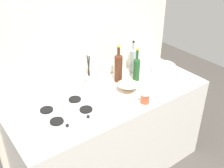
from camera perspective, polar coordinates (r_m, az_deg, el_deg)
ground_plane at (r=2.95m, az=-0.00°, el=-17.37°), size 6.00×6.00×0.00m
counter_block at (r=2.63m, az=-0.00°, el=-10.77°), size 1.80×0.70×0.90m
backsplash_panel at (r=2.56m, az=-5.06°, el=4.33°), size 1.90×0.06×2.13m
stovetop_hob at (r=2.18m, az=-9.59°, el=-5.71°), size 0.51×0.40×0.04m
plate_stack at (r=2.78m, az=10.83°, el=3.24°), size 0.23×0.23×0.08m
wine_bottle_leftmost at (r=2.52m, az=1.37°, el=3.61°), size 0.07×0.07×0.37m
wine_bottle_mid_left at (r=2.56m, az=5.22°, el=3.37°), size 0.06×0.06×0.33m
wine_bottle_mid_right at (r=2.70m, az=4.41°, el=5.07°), size 0.06×0.06×0.33m
mixing_bowl at (r=2.42m, az=3.35°, el=-0.67°), size 0.19×0.19×0.07m
utensil_crock at (r=2.49m, az=-4.54°, el=0.92°), size 0.09×0.09×0.31m
condiment_jar_front at (r=2.27m, az=7.01°, el=-2.93°), size 0.08×0.08×0.09m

